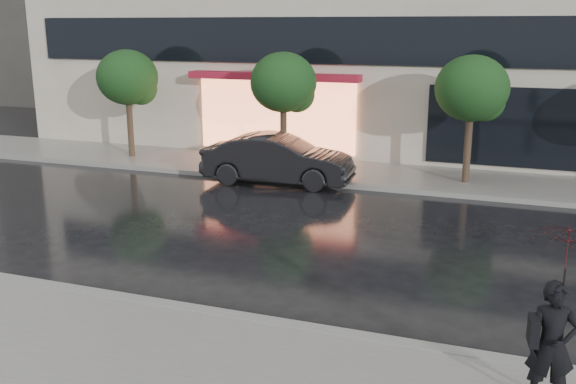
% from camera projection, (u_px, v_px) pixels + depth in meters
% --- Properties ---
extents(ground, '(120.00, 120.00, 0.00)m').
position_uv_depth(ground, '(248.00, 297.00, 11.76)').
color(ground, black).
rests_on(ground, ground).
extents(sidewalk_near, '(60.00, 4.50, 0.12)m').
position_uv_depth(sidewalk_near, '(153.00, 384.00, 8.79)').
color(sidewalk_near, slate).
rests_on(sidewalk_near, ground).
extents(sidewalk_far, '(60.00, 3.50, 0.12)m').
position_uv_depth(sidewalk_far, '(372.00, 175.00, 21.06)').
color(sidewalk_far, slate).
rests_on(sidewalk_far, ground).
extents(curb_near, '(60.00, 0.25, 0.14)m').
position_uv_depth(curb_near, '(224.00, 316.00, 10.83)').
color(curb_near, gray).
rests_on(curb_near, ground).
extents(curb_far, '(60.00, 0.25, 0.14)m').
position_uv_depth(curb_far, '(359.00, 187.00, 19.47)').
color(curb_far, gray).
rests_on(curb_far, ground).
extents(bg_building_left, '(14.00, 10.00, 12.00)m').
position_uv_depth(bg_building_left, '(18.00, 7.00, 43.12)').
color(bg_building_left, '#59544F').
rests_on(bg_building_left, ground).
extents(tree_far_west, '(2.20, 2.20, 3.99)m').
position_uv_depth(tree_far_west, '(129.00, 79.00, 23.09)').
color(tree_far_west, '#33261C').
rests_on(tree_far_west, ground).
extents(tree_mid_west, '(2.20, 2.20, 3.99)m').
position_uv_depth(tree_mid_west, '(285.00, 85.00, 21.11)').
color(tree_mid_west, '#33261C').
rests_on(tree_mid_west, ground).
extents(tree_mid_east, '(2.20, 2.20, 3.99)m').
position_uv_depth(tree_mid_east, '(474.00, 91.00, 19.13)').
color(tree_mid_east, '#33261C').
rests_on(tree_mid_east, ground).
extents(parked_car, '(4.76, 1.92, 1.54)m').
position_uv_depth(parked_car, '(278.00, 159.00, 19.95)').
color(parked_car, black).
rests_on(parked_car, ground).
extents(pedestrian_with_umbrella, '(1.10, 1.12, 2.40)m').
position_uv_depth(pedestrian_with_umbrella, '(561.00, 289.00, 7.82)').
color(pedestrian_with_umbrella, black).
rests_on(pedestrian_with_umbrella, sidewalk_near).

